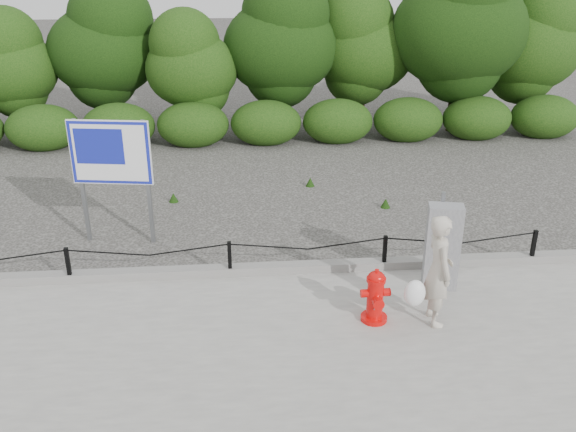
% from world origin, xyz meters
% --- Properties ---
extents(ground, '(90.00, 90.00, 0.00)m').
position_xyz_m(ground, '(0.00, 0.00, 0.00)').
color(ground, '#2D2B28').
rests_on(ground, ground).
extents(sidewalk, '(14.00, 4.00, 0.08)m').
position_xyz_m(sidewalk, '(0.00, -2.00, 0.04)').
color(sidewalk, gray).
rests_on(sidewalk, ground).
extents(curb, '(14.00, 0.22, 0.14)m').
position_xyz_m(curb, '(0.00, 0.05, 0.15)').
color(curb, slate).
rests_on(curb, sidewalk).
extents(chain_barrier, '(10.06, 0.06, 0.60)m').
position_xyz_m(chain_barrier, '(0.00, 0.00, 0.46)').
color(chain_barrier, black).
rests_on(chain_barrier, sidewalk).
extents(treeline, '(20.22, 3.81, 5.20)m').
position_xyz_m(treeline, '(1.72, 8.94, 2.58)').
color(treeline, black).
rests_on(treeline, ground).
extents(fire_hydrant, '(0.42, 0.42, 0.80)m').
position_xyz_m(fire_hydrant, '(2.01, -1.48, 0.46)').
color(fire_hydrant, red).
rests_on(fire_hydrant, sidewalk).
extents(pedestrian, '(0.69, 0.59, 1.60)m').
position_xyz_m(pedestrian, '(2.82, -1.57, 0.87)').
color(pedestrian, '#BCB2A1').
rests_on(pedestrian, sidewalk).
extents(utility_cabinet, '(0.56, 0.42, 1.49)m').
position_xyz_m(utility_cabinet, '(3.22, -0.61, 0.76)').
color(utility_cabinet, gray).
rests_on(utility_cabinet, sidewalk).
extents(advertising_sign, '(1.41, 0.32, 2.27)m').
position_xyz_m(advertising_sign, '(-2.00, 1.60, 1.60)').
color(advertising_sign, slate).
rests_on(advertising_sign, ground).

